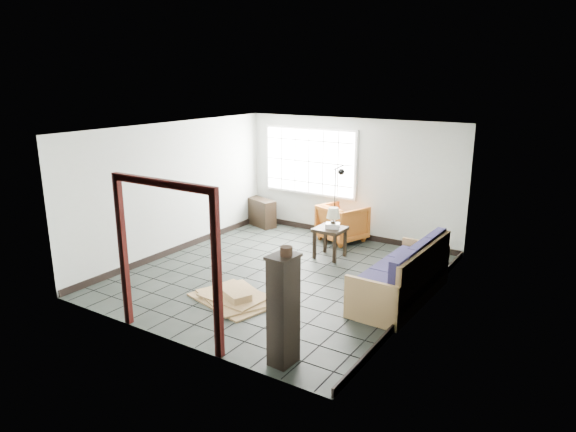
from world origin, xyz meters
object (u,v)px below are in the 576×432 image
Objects in this scene: futon_sofa at (405,279)px; armchair at (343,221)px; side_table at (330,233)px; tall_shelf at (283,309)px.

armchair is at bearing 136.84° from futon_sofa.
tall_shelf is (1.33, -3.71, 0.22)m from side_table.
tall_shelf reaches higher than armchair.
side_table is (0.28, -1.09, 0.06)m from armchair.
side_table is at bearing 151.86° from futon_sofa.
futon_sofa is 3.71× the size of side_table.
tall_shelf is at bearing -70.20° from side_table.
futon_sofa is 2.56× the size of armchair.
side_table is 0.43× the size of tall_shelf.
armchair is at bearing 104.31° from side_table.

